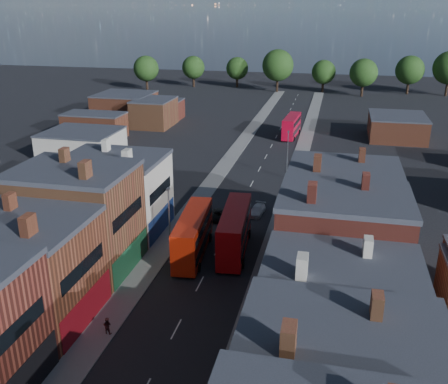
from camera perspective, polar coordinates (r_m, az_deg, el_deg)
The scene contains 11 objects.
pavement_west at distance 77.29m, azimuth -2.32°, elevation -0.11°, with size 3.00×200.00×0.12m, color gray.
pavement_east at distance 75.15m, azimuth 7.31°, elevation -0.89°, with size 3.00×200.00×0.12m, color gray.
lamp_post_2 at distance 57.47m, azimuth -6.28°, elevation -2.75°, with size 0.25×0.70×8.12m.
lamp_post_3 at distance 83.24m, azimuth 7.27°, elevation 4.62°, with size 0.25×0.70×8.12m.
bus_0 at distance 57.54m, azimuth -3.57°, elevation -4.81°, with size 3.71×11.84×5.03m.
bus_1 at distance 58.28m, azimuth 1.23°, elevation -4.34°, with size 3.77×12.18×5.18m.
bus_2 at distance 111.38m, azimuth 7.72°, elevation 7.50°, with size 3.29×10.91×4.65m.
car_2 at distance 67.90m, azimuth -0.65°, elevation -2.66°, with size 1.85×4.01×1.11m, color black.
car_3 at distance 69.51m, azimuth 3.80°, elevation -2.09°, with size 1.72×4.23×1.23m, color silver.
ped_1 at distance 46.55m, azimuth -13.21°, elevation -14.64°, with size 0.77×0.42×1.59m, color #3C1819.
ped_3 at distance 40.45m, azimuth 2.40°, elevation -19.92°, with size 1.13×0.51×1.92m, color #4F4B44.
Camera 1 is at (12.54, -19.76, 27.33)m, focal length 40.00 mm.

